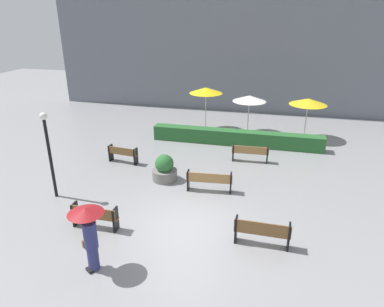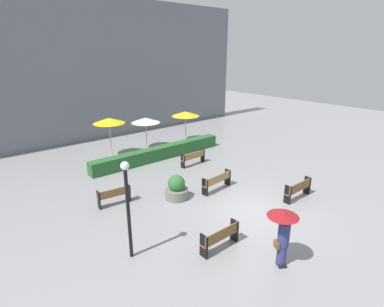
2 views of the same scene
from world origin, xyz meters
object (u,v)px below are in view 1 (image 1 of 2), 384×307
at_px(bench_near_right, 262,231).
at_px(patio_umbrella_white, 249,99).
at_px(lamp_post, 48,146).
at_px(bench_back_row, 250,152).
at_px(patio_umbrella_yellow, 206,90).
at_px(bench_near_left, 94,216).
at_px(bench_far_left, 123,153).
at_px(planter_pot, 165,169).
at_px(pedestrian_with_umbrella, 89,230).
at_px(patio_umbrella_yellow_far, 308,102).
at_px(bench_mid_center, 209,180).

bearing_deg(bench_near_right, patio_umbrella_white, 97.33).
bearing_deg(lamp_post, bench_near_right, -9.08).
relative_size(bench_back_row, patio_umbrella_yellow, 0.68).
bearing_deg(bench_back_row, bench_near_left, -123.60).
relative_size(bench_far_left, planter_pot, 1.31).
relative_size(bench_near_right, pedestrian_with_umbrella, 0.89).
bearing_deg(bench_near_right, patio_umbrella_yellow_far, 80.17).
distance_m(bench_back_row, patio_umbrella_yellow, 5.95).
xyz_separation_m(bench_near_left, patio_umbrella_yellow, (1.47, 11.64, 1.95)).
bearing_deg(patio_umbrella_yellow, bench_near_left, -97.19).
bearing_deg(pedestrian_with_umbrella, lamp_post, 135.22).
xyz_separation_m(bench_mid_center, lamp_post, (-5.91, -1.84, 1.65)).
xyz_separation_m(lamp_post, patio_umbrella_yellow, (4.10, 9.96, 0.29)).
height_order(bench_mid_center, patio_umbrella_yellow_far, patio_umbrella_yellow_far).
distance_m(bench_near_right, patio_umbrella_yellow, 12.15).
distance_m(pedestrian_with_umbrella, patio_umbrella_yellow_far, 14.66).
relative_size(pedestrian_with_umbrella, patio_umbrella_yellow_far, 0.83).
bearing_deg(patio_umbrella_yellow, pedestrian_with_umbrella, -92.36).
distance_m(bench_back_row, lamp_post, 9.18).
height_order(bench_back_row, lamp_post, lamp_post).
height_order(bench_far_left, lamp_post, lamp_post).
distance_m(pedestrian_with_umbrella, planter_pot, 6.02).
xyz_separation_m(bench_back_row, pedestrian_with_umbrella, (-3.74, -8.85, 0.79)).
height_order(bench_far_left, patio_umbrella_white, patio_umbrella_white).
relative_size(pedestrian_with_umbrella, lamp_post, 0.57).
distance_m(bench_near_right, lamp_post, 8.46).
relative_size(bench_far_left, patio_umbrella_yellow, 0.59).
bearing_deg(bench_near_left, bench_far_left, 104.42).
relative_size(bench_mid_center, planter_pot, 1.60).
bearing_deg(patio_umbrella_yellow, bench_far_left, -114.77).
bearing_deg(patio_umbrella_yellow, lamp_post, -112.35).
bearing_deg(patio_umbrella_yellow, bench_mid_center, -77.42).
relative_size(bench_mid_center, bench_back_row, 1.06).
xyz_separation_m(bench_far_left, lamp_post, (-1.23, -3.75, 1.68)).
relative_size(bench_far_left, patio_umbrella_yellow_far, 0.65).
height_order(bench_back_row, patio_umbrella_white, patio_umbrella_white).
bearing_deg(bench_back_row, pedestrian_with_umbrella, -112.92).
bearing_deg(bench_mid_center, pedestrian_with_umbrella, -113.88).
height_order(pedestrian_with_umbrella, patio_umbrella_white, patio_umbrella_white).
relative_size(bench_near_left, lamp_post, 0.47).
bearing_deg(bench_near_right, bench_far_left, 143.99).
height_order(pedestrian_with_umbrella, patio_umbrella_yellow, patio_umbrella_yellow).
bearing_deg(patio_umbrella_yellow, planter_pot, -92.28).
bearing_deg(bench_mid_center, bench_back_row, 68.57).
bearing_deg(lamp_post, bench_mid_center, 17.27).
bearing_deg(bench_far_left, patio_umbrella_yellow_far, 33.34).
xyz_separation_m(pedestrian_with_umbrella, planter_pot, (0.26, 5.96, -0.80)).
height_order(bench_near_right, bench_far_left, bench_near_right).
distance_m(bench_near_right, bench_near_left, 5.58).
xyz_separation_m(bench_near_right, bench_far_left, (-6.97, 5.06, -0.04)).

